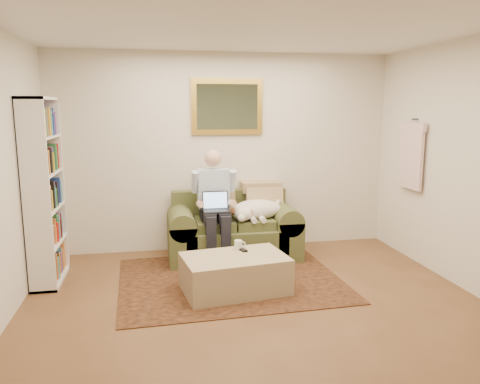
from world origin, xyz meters
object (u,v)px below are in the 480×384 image
object	(u,v)px
sleeping_dog	(257,209)
bookshelf	(44,192)
sofa	(233,235)
seated_man	(215,207)
laptop	(216,206)
coffee_mug	(238,245)
ottoman	(235,274)

from	to	relation	value
sleeping_dog	bookshelf	bearing A→B (deg)	-171.40
sofa	seated_man	size ratio (longest dim) A/B	1.19
seated_man	sleeping_dog	world-z (taller)	seated_man
sofa	bookshelf	size ratio (longest dim) A/B	0.82
bookshelf	laptop	bearing A→B (deg)	7.14
seated_man	coffee_mug	bearing A→B (deg)	-79.40
sleeping_dog	coffee_mug	bearing A→B (deg)	-115.16
sofa	laptop	size ratio (longest dim) A/B	5.15
coffee_mug	sleeping_dog	bearing A→B (deg)	64.84
seated_man	ottoman	bearing A→B (deg)	-86.18
seated_man	laptop	size ratio (longest dim) A/B	4.33
ottoman	laptop	bearing A→B (deg)	94.08
ottoman	bookshelf	size ratio (longest dim) A/B	0.53
coffee_mug	bookshelf	xyz separation A→B (m)	(-2.04, 0.47, 0.57)
laptop	bookshelf	world-z (taller)	bookshelf
sleeping_dog	bookshelf	world-z (taller)	bookshelf
seated_man	coffee_mug	world-z (taller)	seated_man
seated_man	laptop	bearing A→B (deg)	-90.00
ottoman	coffee_mug	xyz separation A→B (m)	(0.08, 0.23, 0.24)
ottoman	coffee_mug	distance (m)	0.34
coffee_mug	sofa	bearing A→B (deg)	83.76
sofa	sleeping_dog	xyz separation A→B (m)	(0.29, -0.08, 0.34)
sofa	coffee_mug	distance (m)	0.94
sleeping_dog	bookshelf	xyz separation A→B (m)	(-2.43, -0.37, 0.37)
seated_man	laptop	xyz separation A→B (m)	(-0.00, -0.06, 0.03)
sofa	coffee_mug	world-z (taller)	sofa
sofa	laptop	world-z (taller)	laptop
ottoman	bookshelf	bearing A→B (deg)	160.38
sofa	seated_man	xyz separation A→B (m)	(-0.25, -0.15, 0.41)
sleeping_dog	ottoman	xyz separation A→B (m)	(-0.47, -1.07, -0.44)
laptop	ottoman	xyz separation A→B (m)	(0.07, -0.94, -0.53)
seated_man	laptop	distance (m)	0.07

